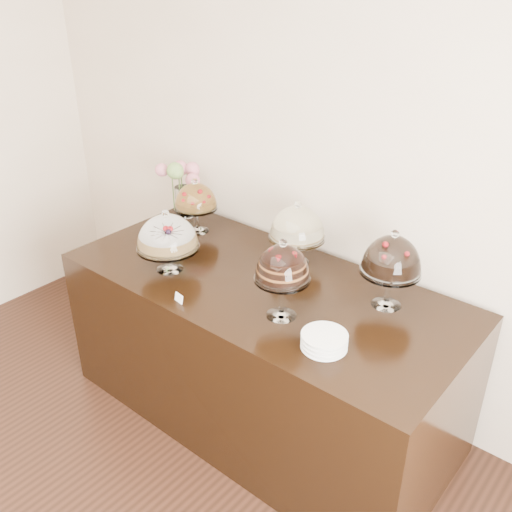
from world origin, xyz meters
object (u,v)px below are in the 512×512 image
Objects in this scene: cake_stand_cheesecake at (297,225)px; plate_stack at (324,341)px; cake_stand_fruit_tart at (196,199)px; display_counter at (262,350)px; cake_stand_choco_layer at (282,266)px; cake_stand_sugar_sponge at (167,235)px; cake_stand_dark_choco at (392,258)px; flower_vase at (182,182)px.

cake_stand_cheesecake is 0.83m from plate_stack.
display_counter is at bearing -18.19° from cake_stand_fruit_tart.
cake_stand_choco_layer is 2.04× the size of plate_stack.
cake_stand_sugar_sponge is (-0.49, -0.21, 0.66)m from display_counter.
cake_stand_choco_layer is at bearing 164.18° from plate_stack.
cake_stand_cheesecake is (0.49, 0.52, 0.01)m from cake_stand_sugar_sponge.
cake_stand_dark_choco reaches higher than cake_stand_cheesecake.
cake_stand_sugar_sponge is 0.87× the size of cake_stand_dark_choco.
display_counter is at bearing -159.47° from cake_stand_dark_choco.
cake_stand_choco_layer is at bearing -23.27° from flower_vase.
display_counter is 6.30× the size of cake_stand_fruit_tart.
flower_vase is at bearing 177.65° from cake_stand_cheesecake.
cake_stand_fruit_tart is (-0.72, 0.24, 0.67)m from display_counter.
display_counter is at bearing 145.94° from cake_stand_choco_layer.
flower_vase reaches higher than display_counter.
flower_vase is at bearing 158.16° from plate_stack.
cake_stand_choco_layer is at bearing -130.04° from cake_stand_dark_choco.
cake_stand_dark_choco is 1.57m from flower_vase.
cake_stand_fruit_tart is at bearing 158.70° from plate_stack.
cake_stand_choco_layer reaches higher than flower_vase.
cake_stand_dark_choco is (0.61, 0.23, 0.71)m from display_counter.
cake_stand_sugar_sponge is at bearing -50.07° from flower_vase.
cake_stand_sugar_sponge reaches higher than cake_stand_fruit_tart.
cake_stand_cheesecake is at bearing -2.35° from flower_vase.
flower_vase is at bearing 155.23° from cake_stand_fruit_tart.
cake_stand_dark_choco is (0.34, 0.41, -0.01)m from cake_stand_choco_layer.
cake_stand_choco_layer is 1.06× the size of flower_vase.
flower_vase is 1.65m from plate_stack.
cake_stand_choco_layer reaches higher than cake_stand_cheesecake.
display_counter is 5.94× the size of cake_stand_cheesecake.
cake_stand_dark_choco is 1.33m from cake_stand_fruit_tart.
display_counter is 10.94× the size of plate_stack.
plate_stack is (1.52, -0.61, -0.20)m from flower_vase.
cake_stand_dark_choco is at bearing -0.32° from cake_stand_fruit_tart.
plate_stack is (0.57, -0.57, -0.19)m from cake_stand_cheesecake.
flower_vase reaches higher than cake_stand_sugar_sponge.
cake_stand_cheesecake reaches higher than display_counter.
cake_stand_fruit_tart is at bearing 117.49° from cake_stand_sugar_sponge.
cake_stand_cheesecake is at bearing 134.91° from plate_stack.
cake_stand_sugar_sponge is 0.76m from cake_stand_choco_layer.
plate_stack is (0.30, -0.09, -0.23)m from cake_stand_choco_layer.
cake_stand_fruit_tart is at bearing 157.09° from cake_stand_choco_layer.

